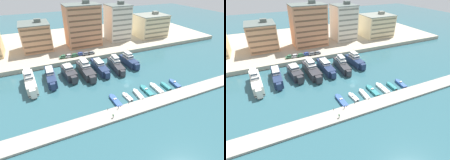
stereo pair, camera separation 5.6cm
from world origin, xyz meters
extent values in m
plane|color=#2D5B66|center=(0.00, 0.00, 0.00)|extent=(400.00, 400.00, 0.00)
cube|color=#ADA38E|center=(0.00, 63.23, 1.14)|extent=(180.00, 70.00, 2.28)
cube|color=#9E998E|center=(0.00, -18.43, 0.40)|extent=(120.00, 6.38, 0.79)
cube|color=silver|center=(-40.15, 13.32, 2.14)|extent=(5.30, 17.73, 4.27)
cube|color=silver|center=(-39.49, 3.67, 2.24)|extent=(2.39, 2.20, 3.63)
cube|color=black|center=(-40.15, 13.32, 0.75)|extent=(5.35, 17.91, 0.24)
cube|color=white|center=(-40.24, 14.63, 5.01)|extent=(3.70, 7.55, 1.47)
cube|color=#233342|center=(-40.24, 14.63, 5.16)|extent=(3.74, 7.63, 0.53)
cube|color=white|center=(-40.24, 14.63, 6.46)|extent=(2.88, 5.89, 1.42)
cube|color=#233342|center=(-40.24, 14.63, 6.60)|extent=(2.92, 5.95, 0.51)
cylinder|color=silver|center=(-40.32, 15.73, 8.07)|extent=(0.16, 0.16, 1.80)
cube|color=silver|center=(-40.78, 22.49, 1.18)|extent=(3.54, 1.14, 0.20)
cube|color=navy|center=(-31.38, 15.33, 1.84)|extent=(4.26, 16.62, 3.67)
cube|color=navy|center=(-31.63, 6.22, 1.93)|extent=(2.15, 1.96, 3.12)
cube|color=#334C7F|center=(-31.38, 15.33, 0.64)|extent=(4.31, 16.78, 0.24)
cube|color=white|center=(-31.35, 16.57, 4.48)|extent=(3.16, 7.02, 1.62)
cube|color=#233342|center=(-31.35, 16.57, 4.64)|extent=(3.20, 7.09, 0.58)
cylinder|color=silver|center=(-31.32, 17.61, 6.19)|extent=(0.16, 0.16, 1.80)
cube|color=navy|center=(-31.14, 24.04, 1.01)|extent=(3.26, 0.99, 0.20)
cube|color=#333338|center=(-23.01, 14.97, 1.98)|extent=(5.82, 12.59, 3.95)
cube|color=#333338|center=(-22.32, 7.85, 2.08)|extent=(2.78, 2.57, 3.36)
cube|color=#192347|center=(-23.01, 14.97, 0.69)|extent=(5.87, 12.72, 0.24)
cube|color=white|center=(-23.10, 15.88, 4.81)|extent=(4.11, 5.45, 1.71)
cube|color=#233342|center=(-23.10, 15.88, 4.98)|extent=(4.16, 5.51, 0.62)
cylinder|color=silver|center=(-23.17, 16.65, 6.57)|extent=(0.16, 0.16, 1.80)
cube|color=#333338|center=(-23.64, 21.49, 1.09)|extent=(4.03, 1.28, 0.20)
cube|color=#333338|center=(-15.02, 14.54, 1.90)|extent=(5.32, 17.48, 3.81)
cube|color=#333338|center=(-14.77, 4.76, 2.00)|extent=(2.75, 2.51, 3.23)
cube|color=black|center=(-15.02, 14.54, 0.67)|extent=(5.38, 17.65, 0.24)
cube|color=white|center=(-15.05, 15.84, 4.56)|extent=(3.99, 7.39, 1.50)
cube|color=#233342|center=(-15.05, 15.84, 4.71)|extent=(4.04, 7.46, 0.54)
cube|color=white|center=(-15.05, 15.84, 6.05)|extent=(3.11, 5.76, 1.47)
cube|color=#233342|center=(-15.05, 15.84, 6.19)|extent=(3.15, 5.82, 0.53)
cylinder|color=silver|center=(-15.08, 16.93, 7.68)|extent=(0.16, 0.16, 1.80)
cube|color=#333338|center=(-15.25, 23.67, 1.05)|extent=(4.17, 1.00, 0.20)
cube|color=navy|center=(-7.40, 15.11, 1.80)|extent=(4.33, 16.82, 3.59)
cube|color=navy|center=(-7.31, 5.79, 1.89)|extent=(2.31, 2.10, 3.05)
cube|color=#192347|center=(-7.40, 15.11, 0.63)|extent=(4.37, 16.99, 0.24)
cube|color=white|center=(-7.41, 16.37, 4.33)|extent=(3.32, 7.08, 1.49)
cube|color=#233342|center=(-7.41, 16.37, 4.48)|extent=(3.36, 7.15, 0.54)
cylinder|color=silver|center=(-7.42, 17.43, 5.98)|extent=(0.16, 0.16, 1.80)
cube|color=navy|center=(-7.49, 23.95, 0.99)|extent=(3.54, 0.94, 0.20)
cube|color=#333338|center=(0.90, 13.51, 1.75)|extent=(5.37, 16.41, 3.50)
cube|color=#333338|center=(0.18, 4.56, 1.84)|extent=(2.40, 2.21, 2.98)
cube|color=#192347|center=(0.90, 13.51, 0.61)|extent=(5.42, 16.57, 0.24)
cube|color=white|center=(1.00, 14.72, 4.25)|extent=(3.72, 7.01, 1.49)
cube|color=#233342|center=(1.00, 14.72, 4.40)|extent=(3.77, 7.08, 0.54)
cube|color=white|center=(1.00, 14.72, 5.75)|extent=(2.90, 5.47, 1.50)
cube|color=#233342|center=(1.00, 14.72, 5.90)|extent=(2.94, 5.52, 0.54)
cylinder|color=silver|center=(1.08, 15.73, 7.40)|extent=(0.16, 0.16, 1.80)
cube|color=#333338|center=(1.59, 22.00, 0.96)|extent=(3.53, 1.18, 0.20)
cube|color=navy|center=(9.27, 15.01, 1.89)|extent=(5.22, 13.47, 3.78)
cube|color=navy|center=(9.73, 7.42, 1.98)|extent=(2.57, 2.36, 3.21)
cube|color=black|center=(9.27, 15.01, 0.66)|extent=(5.28, 13.60, 0.24)
cube|color=white|center=(9.21, 16.00, 4.64)|extent=(3.79, 5.75, 1.72)
cube|color=#233342|center=(9.21, 16.00, 4.81)|extent=(3.83, 5.81, 0.62)
cube|color=white|center=(9.21, 16.00, 6.08)|extent=(2.95, 4.49, 1.17)
cube|color=#233342|center=(9.21, 16.00, 6.20)|extent=(2.99, 4.53, 0.42)
cylinder|color=silver|center=(9.16, 16.83, 7.57)|extent=(0.16, 0.16, 1.80)
cube|color=navy|center=(8.85, 22.06, 1.04)|extent=(3.82, 1.13, 0.20)
cube|color=#33569E|center=(-11.32, -11.83, 0.45)|extent=(2.33, 7.47, 0.89)
cube|color=#33569E|center=(-11.42, -7.69, 0.45)|extent=(1.20, 0.99, 0.76)
cube|color=silver|center=(-11.33, -11.27, 1.08)|extent=(1.19, 0.63, 0.38)
cube|color=#283847|center=(-11.34, -10.99, 1.14)|extent=(1.07, 0.11, 0.23)
cube|color=black|center=(-11.22, -15.72, 0.60)|extent=(0.37, 0.29, 0.60)
cube|color=white|center=(-5.88, -11.54, 0.37)|extent=(2.31, 5.25, 0.75)
cube|color=white|center=(-6.15, -8.63, 0.37)|extent=(1.09, 0.93, 0.63)
cube|color=silver|center=(-5.92, -11.16, 1.02)|extent=(1.07, 0.69, 0.55)
cube|color=#283847|center=(-5.94, -10.88, 1.10)|extent=(0.93, 0.16, 0.33)
cube|color=black|center=(-5.64, -14.26, 0.52)|extent=(0.38, 0.31, 0.60)
cube|color=white|center=(-1.20, -11.90, 0.49)|extent=(2.12, 6.65, 0.98)
cube|color=white|center=(-0.97, -8.29, 0.49)|extent=(0.99, 0.83, 0.83)
cube|color=black|center=(-1.42, -15.35, 0.64)|extent=(0.38, 0.30, 0.60)
cube|color=teal|center=(3.51, -11.05, 0.45)|extent=(2.13, 7.42, 0.89)
cube|color=teal|center=(3.54, -6.93, 0.45)|extent=(1.15, 0.94, 0.76)
cube|color=silver|center=(3.52, -10.49, 1.14)|extent=(1.15, 0.61, 0.50)
cube|color=#283847|center=(3.52, -10.21, 1.21)|extent=(1.04, 0.09, 0.30)
cube|color=black|center=(3.49, -14.93, 0.60)|extent=(0.36, 0.28, 0.60)
cube|color=white|center=(8.34, -11.29, 0.44)|extent=(2.27, 7.29, 0.89)
cube|color=white|center=(8.40, -7.23, 0.44)|extent=(1.20, 0.99, 0.76)
cube|color=silver|center=(8.35, -10.74, 1.08)|extent=(1.19, 0.62, 0.39)
cube|color=#283847|center=(8.35, -10.46, 1.14)|extent=(1.08, 0.10, 0.23)
cube|color=black|center=(8.28, -15.10, 0.59)|extent=(0.36, 0.29, 0.60)
cube|color=teal|center=(12.90, -11.74, 0.52)|extent=(1.74, 5.52, 1.04)
cube|color=teal|center=(13.00, -8.70, 0.52)|extent=(0.88, 0.73, 0.89)
cube|color=black|center=(12.80, -14.66, 0.67)|extent=(0.37, 0.29, 0.60)
cube|color=#33569E|center=(17.84, -11.76, 0.53)|extent=(2.51, 6.28, 1.06)
cube|color=#33569E|center=(18.20, -8.35, 0.53)|extent=(1.12, 0.95, 0.90)
cube|color=silver|center=(17.89, -11.31, 1.35)|extent=(1.09, 0.71, 0.57)
cube|color=#283847|center=(17.92, -11.03, 1.43)|extent=(0.94, 0.18, 0.34)
cube|color=black|center=(17.50, -14.98, 0.68)|extent=(0.39, 0.32, 0.60)
cube|color=#2D6642|center=(-22.13, 32.96, 3.00)|extent=(4.20, 1.95, 0.80)
cube|color=#2D6642|center=(-21.98, 32.97, 3.74)|extent=(2.19, 1.69, 0.68)
cube|color=#1E2833|center=(-21.98, 32.97, 3.74)|extent=(2.15, 1.70, 0.37)
cylinder|color=black|center=(-23.43, 32.03, 2.60)|extent=(0.65, 0.26, 0.64)
cylinder|color=black|center=(-23.53, 33.72, 2.60)|extent=(0.65, 0.26, 0.64)
cylinder|color=black|center=(-20.73, 32.19, 2.60)|extent=(0.65, 0.26, 0.64)
cylinder|color=black|center=(-20.84, 33.89, 2.60)|extent=(0.65, 0.26, 0.64)
cube|color=#B7BCC1|center=(-19.10, 32.81, 3.00)|extent=(4.17, 1.87, 0.80)
cube|color=#B7BCC1|center=(-18.95, 32.82, 3.74)|extent=(2.16, 1.65, 0.68)
cube|color=#1E2833|center=(-18.95, 32.82, 3.74)|extent=(2.12, 1.66, 0.37)
cylinder|color=black|center=(-20.42, 31.90, 2.60)|extent=(0.65, 0.25, 0.64)
cylinder|color=black|center=(-20.49, 33.60, 2.60)|extent=(0.65, 0.25, 0.64)
cylinder|color=black|center=(-17.72, 32.02, 2.60)|extent=(0.65, 0.25, 0.64)
cylinder|color=black|center=(-17.79, 33.72, 2.60)|extent=(0.65, 0.25, 0.64)
cube|color=#2D6642|center=(-16.04, 32.48, 3.00)|extent=(4.18, 1.91, 0.80)
cube|color=#2D6642|center=(-15.89, 32.49, 3.74)|extent=(2.18, 1.67, 0.68)
cube|color=#1E2833|center=(-15.89, 32.49, 3.74)|extent=(2.14, 1.68, 0.37)
cylinder|color=black|center=(-17.34, 31.57, 2.60)|extent=(0.65, 0.25, 0.64)
cylinder|color=black|center=(-17.43, 33.26, 2.60)|extent=(0.65, 0.25, 0.64)
cylinder|color=black|center=(-14.64, 31.71, 2.60)|extent=(0.65, 0.25, 0.64)
cylinder|color=black|center=(-14.73, 33.40, 2.60)|extent=(0.65, 0.25, 0.64)
cube|color=#28428E|center=(-12.49, 32.92, 3.00)|extent=(4.18, 1.90, 0.80)
cube|color=#28428E|center=(-12.34, 32.92, 3.74)|extent=(2.18, 1.66, 0.68)
cube|color=#1E2833|center=(-12.34, 32.92, 3.74)|extent=(2.13, 1.68, 0.37)
cylinder|color=black|center=(-13.80, 32.00, 2.60)|extent=(0.65, 0.25, 0.64)
cylinder|color=black|center=(-13.88, 33.70, 2.60)|extent=(0.65, 0.25, 0.64)
cylinder|color=black|center=(-11.10, 32.14, 2.60)|extent=(0.65, 0.25, 0.64)
cylinder|color=black|center=(-11.19, 33.83, 2.60)|extent=(0.65, 0.25, 0.64)
cube|color=slate|center=(-9.31, 32.07, 3.00)|extent=(4.15, 1.83, 0.80)
cube|color=slate|center=(-9.16, 32.07, 3.74)|extent=(2.15, 1.63, 0.68)
cube|color=#1E2833|center=(-9.16, 32.07, 3.74)|extent=(2.11, 1.64, 0.37)
cylinder|color=black|center=(-10.69, 31.27, 2.60)|extent=(0.65, 0.24, 0.64)
cylinder|color=black|center=(-10.63, 32.97, 2.60)|extent=(0.65, 0.24, 0.64)
cylinder|color=black|center=(-7.99, 31.18, 2.60)|extent=(0.65, 0.24, 0.64)
cylinder|color=black|center=(-7.94, 32.88, 2.60)|extent=(0.65, 0.24, 0.64)
cube|color=slate|center=(-6.20, 32.07, 3.00)|extent=(4.18, 1.90, 0.80)
cube|color=slate|center=(-6.05, 32.08, 3.74)|extent=(2.17, 1.66, 0.68)
cube|color=#1E2833|center=(-6.05, 32.08, 3.74)|extent=(2.13, 1.68, 0.37)
cylinder|color=black|center=(-7.51, 31.15, 2.60)|extent=(0.65, 0.25, 0.64)
cylinder|color=black|center=(-7.59, 32.85, 2.60)|extent=(0.65, 0.25, 0.64)
cylinder|color=black|center=(-4.81, 31.29, 2.60)|extent=(0.65, 0.25, 0.64)
cylinder|color=black|center=(-4.90, 32.98, 2.60)|extent=(0.65, 0.25, 0.64)
cube|color=tan|center=(-33.28, 53.92, 10.11)|extent=(16.30, 17.78, 15.67)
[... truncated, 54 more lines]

